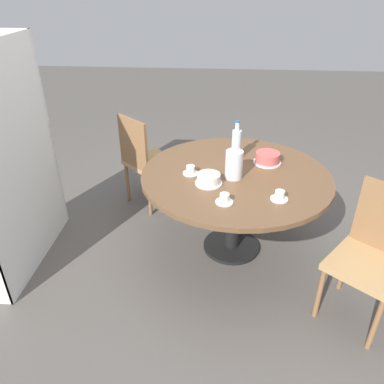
{
  "coord_description": "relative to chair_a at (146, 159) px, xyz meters",
  "views": [
    {
      "loc": [
        -2.52,
        0.14,
        1.99
      ],
      "look_at": [
        0.0,
        0.33,
        0.53
      ],
      "focal_mm": 35.0,
      "sensor_mm": 36.0,
      "label": 1
    }
  ],
  "objects": [
    {
      "name": "water_bottle",
      "position": [
        -0.4,
        -0.82,
        0.35
      ],
      "size": [
        0.07,
        0.07,
        0.32
      ],
      "color": "silver",
      "rests_on": "dining_table"
    },
    {
      "name": "cup_c",
      "position": [
        -1.08,
        -0.73,
        0.24
      ],
      "size": [
        0.12,
        0.12,
        0.06
      ],
      "color": "white",
      "rests_on": "dining_table"
    },
    {
      "name": "cup_a",
      "position": [
        -0.69,
        -0.48,
        0.24
      ],
      "size": [
        0.12,
        0.12,
        0.06
      ],
      "color": "white",
      "rests_on": "dining_table"
    },
    {
      "name": "chair_b",
      "position": [
        -1.27,
        -1.67,
        0.0
      ],
      "size": [
        0.59,
        0.59,
        0.92
      ],
      "rotation": [
        0.0,
        0.0,
        4.02
      ],
      "color": "olive",
      "rests_on": "ground_plane"
    },
    {
      "name": "cake_main",
      "position": [
        -0.45,
        -1.07,
        0.26
      ],
      "size": [
        0.22,
        0.22,
        0.09
      ],
      "color": "silver",
      "rests_on": "dining_table"
    },
    {
      "name": "bookshelf",
      "position": [
        -0.87,
        0.82,
        0.3
      ],
      "size": [
        1.06,
        0.28,
        1.67
      ],
      "rotation": [
        0.0,
        0.0,
        3.14
      ],
      "color": "silver",
      "rests_on": "ground_plane"
    },
    {
      "name": "cup_b",
      "position": [
        -1.01,
        -1.1,
        0.24
      ],
      "size": [
        0.12,
        0.12,
        0.06
      ],
      "color": "white",
      "rests_on": "dining_table"
    },
    {
      "name": "cake_second",
      "position": [
        -0.83,
        -0.62,
        0.25
      ],
      "size": [
        0.2,
        0.2,
        0.08
      ],
      "color": "silver",
      "rests_on": "dining_table"
    },
    {
      "name": "chair_a",
      "position": [
        0.0,
        0.0,
        0.0
      ],
      "size": [
        0.59,
        0.59,
        0.92
      ],
      "rotation": [
        0.0,
        0.0,
        0.84
      ],
      "color": "olive",
      "rests_on": "ground_plane"
    },
    {
      "name": "ground_plane",
      "position": [
        -0.65,
        -0.82,
        -0.49
      ],
      "size": [
        14.0,
        14.0,
        0.0
      ],
      "primitive_type": "plane",
      "color": "#56514C"
    },
    {
      "name": "coffee_pot",
      "position": [
        -0.72,
        -0.8,
        0.33
      ],
      "size": [
        0.13,
        0.13,
        0.25
      ],
      "color": "silver",
      "rests_on": "dining_table"
    },
    {
      "name": "dining_table",
      "position": [
        -0.65,
        -0.82,
        0.11
      ],
      "size": [
        1.43,
        1.43,
        0.7
      ],
      "color": "black",
      "rests_on": "ground_plane"
    }
  ]
}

